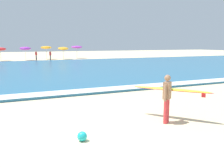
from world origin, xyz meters
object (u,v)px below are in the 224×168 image
Objects in this scene: beach_umbrella_6 at (63,49)px; beach_umbrella_4 at (25,48)px; surfer_with_board at (169,93)px; beachgoer_near_row_mid at (50,55)px; beach_ball at (82,136)px; beach_umbrella_7 at (77,47)px; beach_umbrella_3 at (0,49)px; beachgoer_near_row_left at (36,55)px; beach_umbrella_5 at (46,47)px.

beach_umbrella_4 is at bearing -176.61° from beach_umbrella_6.
beach_umbrella_4 is (-1.59, 36.61, 0.92)m from surfer_with_board.
beachgoer_near_row_mid reaches higher than beach_ball.
beach_umbrella_3 is at bearing -171.57° from beach_umbrella_7.
beach_umbrella_5 is at bearing 38.22° from beachgoer_near_row_left.
beach_umbrella_5 is at bearing 81.92° from beach_ball.
beach_umbrella_5 reaches higher than beachgoer_near_row_mid.
beach_umbrella_7 reaches higher than beach_ball.
beach_umbrella_7 is at bearing 17.01° from beachgoer_near_row_left.
beach_umbrella_3 is at bearing -171.39° from beach_umbrella_5.
beach_umbrella_5 is at bearing 94.44° from beachgoer_near_row_mid.
beach_umbrella_5 is at bearing -171.80° from beach_umbrella_7.
beachgoer_near_row_mid is (2.18, 35.12, -0.19)m from surfer_with_board.
beachgoer_near_row_mid is at bearing -85.56° from beach_umbrella_5.
beach_umbrella_5 reaches higher than beach_ball.
beach_umbrella_7 is (13.09, 1.94, 0.20)m from beach_umbrella_3.
surfer_with_board reaches higher than beachgoer_near_row_left.
beach_umbrella_4 is at bearing 92.48° from surfer_with_board.
beach_umbrella_5 is (3.57, 1.10, 0.12)m from beach_umbrella_4.
beachgoer_near_row_left is at bearing -141.78° from beach_umbrella_5.
beach_umbrella_4 is 7.76× the size of beach_ball.
beach_umbrella_5 is 2.75m from beachgoer_near_row_left.
beach_umbrella_4 is 6.41m from beach_umbrella_6.
beach_umbrella_6 reaches higher than beach_umbrella_3.
beach_ball is at bearing -87.06° from beach_umbrella_3.
beach_umbrella_4 is 4.21m from beachgoer_near_row_mid.
beach_umbrella_6 is 4.94m from beachgoer_near_row_left.
beach_umbrella_4 is 3.74m from beach_umbrella_5.
beach_umbrella_4 is at bearing -162.88° from beach_umbrella_5.
beach_umbrella_4 is 2.02m from beachgoer_near_row_left.
beach_umbrella_6 is at bearing -152.04° from beach_umbrella_7.
beach_umbrella_3 reaches higher than beachgoer_near_row_left.
beach_umbrella_4 is (3.78, 0.01, 0.06)m from beach_umbrella_3.
surfer_with_board reaches higher than beachgoer_near_row_mid.
beach_umbrella_5 is 1.47× the size of beachgoer_near_row_mid.
beach_umbrella_4 is 1.01× the size of beach_umbrella_6.
beach_umbrella_6 is (6.40, 0.38, -0.07)m from beach_umbrella_4.
beach_umbrella_6 is 3.31m from beach_umbrella_7.
beach_umbrella_6 is (2.83, -0.72, -0.19)m from beach_umbrella_5.
beachgoer_near_row_left is at bearing 153.31° from beachgoer_near_row_mid.
beach_umbrella_7 reaches higher than surfer_with_board.
beach_ball is (-5.44, -38.29, -1.93)m from beach_umbrella_5.
surfer_with_board is at bearing -90.07° from beachgoer_near_row_left.
beachgoer_near_row_left is at bearing -4.33° from beach_umbrella_3.
beach_ball is (-5.64, -35.69, -0.70)m from beachgoer_near_row_mid.
beach_umbrella_4 is at bearing 158.36° from beachgoer_near_row_mid.
beach_umbrella_4 is 1.43× the size of beachgoer_near_row_mid.
beach_umbrella_7 is (9.32, 1.93, 0.14)m from beach_umbrella_4.
beachgoer_near_row_mid is (-5.55, -3.42, -1.25)m from beach_umbrella_7.
beach_umbrella_7 reaches higher than beachgoer_near_row_left.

